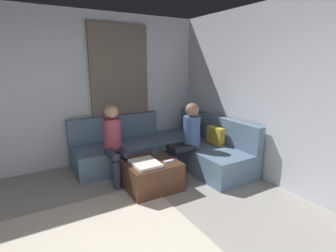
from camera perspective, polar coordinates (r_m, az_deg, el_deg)
wall_back at (r=3.79m, az=31.13°, el=4.62°), size 6.00×0.12×2.70m
wall_left at (r=4.77m, az=-25.92°, el=6.74°), size 0.12×6.00×2.70m
curtain_panel at (r=4.95m, az=-10.50°, el=6.96°), size 0.06×1.10×2.50m
sectional_couch at (r=4.74m, az=-0.17°, el=-5.20°), size 2.10×2.55×0.87m
ottoman at (r=3.92m, az=-4.01°, el=-10.56°), size 0.76×0.76×0.42m
folded_blanket at (r=3.70m, az=-5.05°, el=-8.25°), size 0.44×0.36×0.04m
coffee_mug at (r=4.08m, az=-3.18°, el=-5.64°), size 0.08×0.08×0.10m
game_remote at (r=3.78m, az=0.18°, el=-7.81°), size 0.05×0.15×0.02m
person_on_couch_back at (r=4.21m, az=4.17°, el=-2.29°), size 0.30×0.60×1.20m
person_on_couch_side at (r=4.09m, az=-11.77°, el=-3.08°), size 0.60×0.30×1.20m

